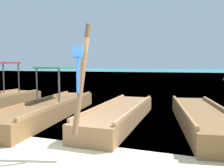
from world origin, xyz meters
name	(u,v)px	position (x,y,z in m)	size (l,w,h in m)	color
ground	(63,159)	(0.00, 0.00, 0.00)	(120.00, 120.00, 0.00)	beige
sea_water	(183,72)	(0.00, 61.01, 0.00)	(120.00, 120.00, 0.00)	teal
longtail_boat_violet_ribbon	(50,108)	(-2.44, 3.16, 0.33)	(1.94, 6.70, 2.72)	brown
longtail_boat_blue_ribbon	(120,114)	(0.20, 3.22, 0.28)	(1.28, 5.85, 2.81)	olive
longtail_boat_green_ribbon	(202,118)	(2.74, 3.51, 0.29)	(2.13, 5.95, 2.61)	brown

